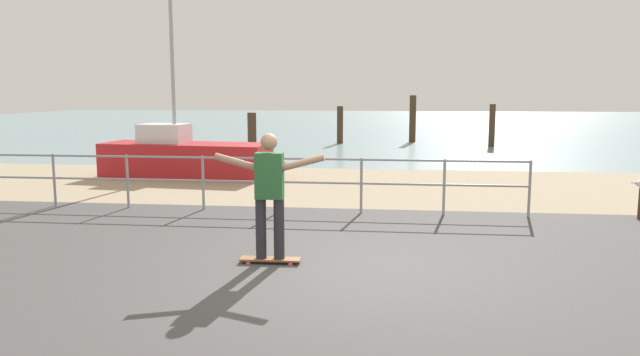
# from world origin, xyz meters

# --- Properties ---
(ground_plane) EXTENTS (24.00, 10.00, 0.04)m
(ground_plane) POSITION_xyz_m (0.00, -1.00, 0.00)
(ground_plane) COLOR #474444
(ground_plane) RESTS_ON ground
(beach_strip) EXTENTS (24.00, 6.00, 0.04)m
(beach_strip) POSITION_xyz_m (0.00, 7.00, 0.00)
(beach_strip) COLOR tan
(beach_strip) RESTS_ON ground
(sea_surface) EXTENTS (72.00, 50.00, 0.04)m
(sea_surface) POSITION_xyz_m (0.00, 35.00, 0.00)
(sea_surface) COLOR #75939E
(sea_surface) RESTS_ON ground
(railing_fence) EXTENTS (12.09, 0.05, 1.05)m
(railing_fence) POSITION_xyz_m (-2.88, 3.60, 0.69)
(railing_fence) COLOR gray
(railing_fence) RESTS_ON ground
(sailboat) EXTENTS (5.03, 1.82, 5.24)m
(sailboat) POSITION_xyz_m (-4.55, 7.93, 0.52)
(sailboat) COLOR #B21E23
(sailboat) RESTS_ON ground
(skateboard) EXTENTS (0.80, 0.22, 0.08)m
(skateboard) POSITION_xyz_m (-0.89, 0.17, 0.07)
(skateboard) COLOR brown
(skateboard) RESTS_ON ground
(skateboarder) EXTENTS (1.45, 0.22, 1.65)m
(skateboarder) POSITION_xyz_m (-0.89, 0.17, 1.02)
(skateboarder) COLOR #26262B
(skateboarder) RESTS_ON skateboard
(groyne_post_0) EXTENTS (0.34, 0.34, 1.44)m
(groyne_post_0) POSITION_xyz_m (-4.64, 15.30, 0.72)
(groyne_post_0) COLOR #422D1E
(groyne_post_0) RESTS_ON ground
(groyne_post_1) EXTENTS (0.26, 0.26, 1.61)m
(groyne_post_1) POSITION_xyz_m (-1.53, 18.48, 0.80)
(groyne_post_1) COLOR #422D1E
(groyne_post_1) RESTS_ON ground
(groyne_post_2) EXTENTS (0.29, 0.29, 2.06)m
(groyne_post_2) POSITION_xyz_m (1.59, 19.62, 1.03)
(groyne_post_2) COLOR #422D1E
(groyne_post_2) RESTS_ON ground
(groyne_post_3) EXTENTS (0.24, 0.24, 1.73)m
(groyne_post_3) POSITION_xyz_m (4.70, 17.69, 0.87)
(groyne_post_3) COLOR #422D1E
(groyne_post_3) RESTS_ON ground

